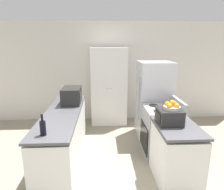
{
  "coord_description": "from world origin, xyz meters",
  "views": [
    {
      "loc": [
        -0.19,
        -2.09,
        2.04
      ],
      "look_at": [
        0.0,
        1.76,
        1.05
      ],
      "focal_mm": 32.0,
      "sensor_mm": 36.0,
      "label": 1
    }
  ],
  "objects_px": {
    "stove": "(161,131)",
    "refrigerator": "(154,100)",
    "wine_bottle": "(43,128)",
    "fruit_bowl": "(172,106)",
    "toaster_oven": "(169,116)",
    "pantry_cabinet": "(109,86)",
    "microwave": "(72,96)"
  },
  "relations": [
    {
      "from": "stove",
      "to": "microwave",
      "type": "distance_m",
      "value": 1.85
    },
    {
      "from": "toaster_oven",
      "to": "fruit_bowl",
      "type": "bearing_deg",
      "value": -39.9
    },
    {
      "from": "wine_bottle",
      "to": "fruit_bowl",
      "type": "height_order",
      "value": "fruit_bowl"
    },
    {
      "from": "fruit_bowl",
      "to": "microwave",
      "type": "bearing_deg",
      "value": 144.8
    },
    {
      "from": "fruit_bowl",
      "to": "pantry_cabinet",
      "type": "bearing_deg",
      "value": 109.83
    },
    {
      "from": "pantry_cabinet",
      "to": "fruit_bowl",
      "type": "relative_size",
      "value": 8.06
    },
    {
      "from": "pantry_cabinet",
      "to": "fruit_bowl",
      "type": "height_order",
      "value": "pantry_cabinet"
    },
    {
      "from": "stove",
      "to": "toaster_oven",
      "type": "bearing_deg",
      "value": -100.07
    },
    {
      "from": "pantry_cabinet",
      "to": "microwave",
      "type": "xyz_separation_m",
      "value": [
        -0.77,
        -1.17,
        0.07
      ]
    },
    {
      "from": "stove",
      "to": "refrigerator",
      "type": "distance_m",
      "value": 0.85
    },
    {
      "from": "stove",
      "to": "wine_bottle",
      "type": "relative_size",
      "value": 3.69
    },
    {
      "from": "refrigerator",
      "to": "toaster_oven",
      "type": "height_order",
      "value": "refrigerator"
    },
    {
      "from": "refrigerator",
      "to": "toaster_oven",
      "type": "distance_m",
      "value": 1.48
    },
    {
      "from": "wine_bottle",
      "to": "toaster_oven",
      "type": "distance_m",
      "value": 1.77
    },
    {
      "from": "stove",
      "to": "fruit_bowl",
      "type": "xyz_separation_m",
      "value": [
        -0.1,
        -0.72,
        0.71
      ]
    },
    {
      "from": "microwave",
      "to": "toaster_oven",
      "type": "height_order",
      "value": "microwave"
    },
    {
      "from": "pantry_cabinet",
      "to": "refrigerator",
      "type": "relative_size",
      "value": 1.17
    },
    {
      "from": "pantry_cabinet",
      "to": "toaster_oven",
      "type": "xyz_separation_m",
      "value": [
        0.81,
        -2.29,
        0.03
      ]
    },
    {
      "from": "wine_bottle",
      "to": "toaster_oven",
      "type": "height_order",
      "value": "wine_bottle"
    },
    {
      "from": "pantry_cabinet",
      "to": "refrigerator",
      "type": "xyz_separation_m",
      "value": [
        0.96,
        -0.83,
        -0.14
      ]
    },
    {
      "from": "wine_bottle",
      "to": "fruit_bowl",
      "type": "bearing_deg",
      "value": 9.32
    },
    {
      "from": "wine_bottle",
      "to": "microwave",
      "type": "bearing_deg",
      "value": 83.34
    },
    {
      "from": "wine_bottle",
      "to": "fruit_bowl",
      "type": "xyz_separation_m",
      "value": [
        1.77,
        0.29,
        0.17
      ]
    },
    {
      "from": "microwave",
      "to": "wine_bottle",
      "type": "xyz_separation_m",
      "value": [
        -0.17,
        -1.42,
        -0.05
      ]
    },
    {
      "from": "stove",
      "to": "toaster_oven",
      "type": "height_order",
      "value": "toaster_oven"
    },
    {
      "from": "stove",
      "to": "pantry_cabinet",
      "type": "bearing_deg",
      "value": 120.52
    },
    {
      "from": "stove",
      "to": "fruit_bowl",
      "type": "bearing_deg",
      "value": -98.16
    },
    {
      "from": "stove",
      "to": "wine_bottle",
      "type": "xyz_separation_m",
      "value": [
        -1.87,
        -1.01,
        0.54
      ]
    },
    {
      "from": "wine_bottle",
      "to": "fruit_bowl",
      "type": "relative_size",
      "value": 1.18
    },
    {
      "from": "pantry_cabinet",
      "to": "microwave",
      "type": "height_order",
      "value": "pantry_cabinet"
    },
    {
      "from": "pantry_cabinet",
      "to": "microwave",
      "type": "bearing_deg",
      "value": -123.25
    },
    {
      "from": "pantry_cabinet",
      "to": "fruit_bowl",
      "type": "bearing_deg",
      "value": -70.17
    }
  ]
}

